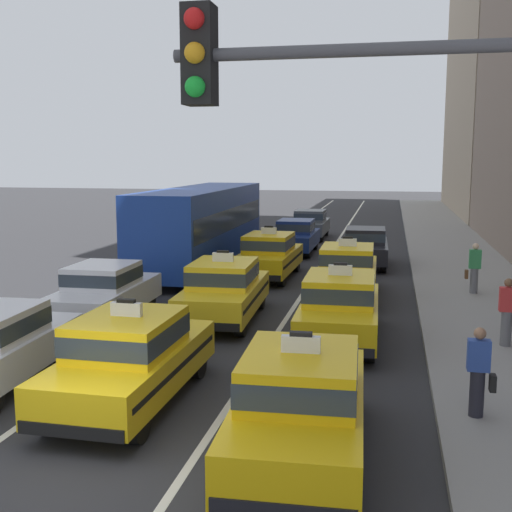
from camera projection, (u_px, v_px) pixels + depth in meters
name	position (u px, v px, depth m)	size (l,w,h in m)	color
ground_plane	(62.00, 480.00, 8.88)	(160.00, 160.00, 0.00)	#2B2B2D
lane_stripe_left_center	(253.00, 258.00, 28.55)	(0.14, 80.00, 0.01)	silver
lane_stripe_center_right	(325.00, 260.00, 27.90)	(0.14, 80.00, 0.01)	silver
sidewalk_curb	(474.00, 286.00, 21.91)	(4.00, 90.00, 0.15)	gray
sedan_left_second	(104.00, 290.00, 17.44)	(1.86, 4.34, 1.58)	black
bus_left_third	(202.00, 223.00, 25.92)	(2.62, 11.22, 3.22)	black
taxi_center_nearest	(130.00, 357.00, 11.52)	(1.87, 4.58, 1.96)	black
taxi_center_second	(224.00, 289.00, 17.45)	(2.00, 4.63, 1.96)	black
taxi_center_third	(269.00, 255.00, 23.70)	(1.90, 4.59, 1.96)	black
sedan_center_fourth	(296.00, 235.00, 29.86)	(1.78, 4.31, 1.58)	black
sedan_center_fifth	(310.00, 223.00, 35.39)	(1.77, 4.30, 1.58)	black
taxi_right_nearest	(301.00, 402.00, 9.41)	(2.00, 4.63, 1.96)	black
taxi_right_second	(340.00, 306.00, 15.46)	(1.90, 4.59, 1.96)	black
taxi_right_third	(347.00, 270.00, 20.45)	(1.89, 4.59, 1.96)	black
sedan_right_fourth	(365.00, 246.00, 26.34)	(1.87, 4.34, 1.58)	black
pedestrian_near_crosswalk	(479.00, 372.00, 10.61)	(0.47, 0.24, 1.52)	#23232D
pedestrian_mid_block	(474.00, 268.00, 20.36)	(0.47, 0.24, 1.60)	slate
pedestrian_by_storefront	(508.00, 312.00, 14.62)	(0.47, 0.24, 1.57)	slate
traffic_light_pole	(409.00, 237.00, 4.86)	(2.87, 0.33, 5.58)	#47474C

